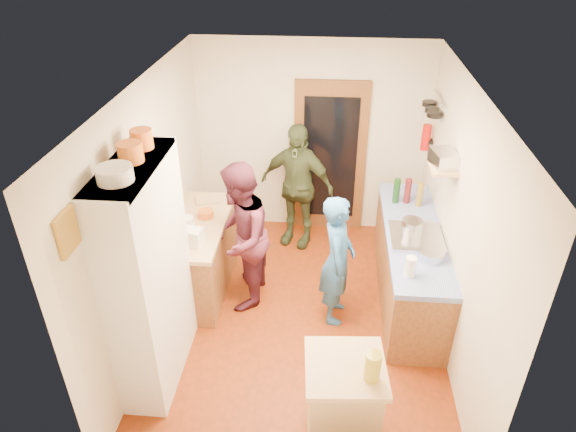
# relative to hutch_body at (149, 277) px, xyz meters

# --- Properties ---
(floor) EXTENTS (3.00, 4.00, 0.02)m
(floor) POSITION_rel_hutch_body_xyz_m (1.30, 0.80, -1.11)
(floor) COLOR maroon
(floor) RESTS_ON ground
(ceiling) EXTENTS (3.00, 4.00, 0.02)m
(ceiling) POSITION_rel_hutch_body_xyz_m (1.30, 0.80, 1.51)
(ceiling) COLOR silver
(ceiling) RESTS_ON ground
(wall_back) EXTENTS (3.00, 0.02, 2.60)m
(wall_back) POSITION_rel_hutch_body_xyz_m (1.30, 2.81, 0.20)
(wall_back) COLOR beige
(wall_back) RESTS_ON ground
(wall_front) EXTENTS (3.00, 0.02, 2.60)m
(wall_front) POSITION_rel_hutch_body_xyz_m (1.30, -1.21, 0.20)
(wall_front) COLOR beige
(wall_front) RESTS_ON ground
(wall_left) EXTENTS (0.02, 4.00, 2.60)m
(wall_left) POSITION_rel_hutch_body_xyz_m (-0.21, 0.80, 0.20)
(wall_left) COLOR beige
(wall_left) RESTS_ON ground
(wall_right) EXTENTS (0.02, 4.00, 2.60)m
(wall_right) POSITION_rel_hutch_body_xyz_m (2.81, 0.80, 0.20)
(wall_right) COLOR beige
(wall_right) RESTS_ON ground
(door_frame) EXTENTS (0.95, 0.06, 2.10)m
(door_frame) POSITION_rel_hutch_body_xyz_m (1.55, 2.77, -0.05)
(door_frame) COLOR brown
(door_frame) RESTS_ON ground
(door_glass) EXTENTS (0.70, 0.02, 1.70)m
(door_glass) POSITION_rel_hutch_body_xyz_m (1.55, 2.74, -0.05)
(door_glass) COLOR black
(door_glass) RESTS_ON door_frame
(hutch_body) EXTENTS (0.40, 1.20, 2.20)m
(hutch_body) POSITION_rel_hutch_body_xyz_m (0.00, 0.00, 0.00)
(hutch_body) COLOR silver
(hutch_body) RESTS_ON ground
(hutch_top_shelf) EXTENTS (0.40, 1.14, 0.04)m
(hutch_top_shelf) POSITION_rel_hutch_body_xyz_m (0.00, 0.00, 1.08)
(hutch_top_shelf) COLOR silver
(hutch_top_shelf) RESTS_ON hutch_body
(plate_stack) EXTENTS (0.27, 0.27, 0.11)m
(plate_stack) POSITION_rel_hutch_body_xyz_m (0.00, -0.28, 1.16)
(plate_stack) COLOR white
(plate_stack) RESTS_ON hutch_top_shelf
(orange_pot_a) EXTENTS (0.20, 0.20, 0.16)m
(orange_pot_a) POSITION_rel_hutch_body_xyz_m (0.00, 0.06, 1.18)
(orange_pot_a) COLOR orange
(orange_pot_a) RESTS_ON hutch_top_shelf
(orange_pot_b) EXTENTS (0.18, 0.18, 0.16)m
(orange_pot_b) POSITION_rel_hutch_body_xyz_m (0.00, 0.32, 1.18)
(orange_pot_b) COLOR orange
(orange_pot_b) RESTS_ON hutch_top_shelf
(left_counter_base) EXTENTS (0.60, 1.40, 0.85)m
(left_counter_base) POSITION_rel_hutch_body_xyz_m (0.10, 1.25, -0.68)
(left_counter_base) COLOR #966436
(left_counter_base) RESTS_ON ground
(left_counter_top) EXTENTS (0.64, 1.44, 0.05)m
(left_counter_top) POSITION_rel_hutch_body_xyz_m (0.10, 1.25, -0.23)
(left_counter_top) COLOR #D7B97B
(left_counter_top) RESTS_ON left_counter_base
(toaster) EXTENTS (0.27, 0.20, 0.18)m
(toaster) POSITION_rel_hutch_body_xyz_m (0.15, 0.84, -0.11)
(toaster) COLOR white
(toaster) RESTS_ON left_counter_top
(kettle) EXTENTS (0.17, 0.17, 0.16)m
(kettle) POSITION_rel_hutch_body_xyz_m (0.05, 1.09, -0.12)
(kettle) COLOR white
(kettle) RESTS_ON left_counter_top
(orange_bowl) EXTENTS (0.22, 0.22, 0.08)m
(orange_bowl) POSITION_rel_hutch_body_xyz_m (0.18, 1.39, -0.16)
(orange_bowl) COLOR orange
(orange_bowl) RESTS_ON left_counter_top
(chopping_board) EXTENTS (0.35, 0.30, 0.02)m
(chopping_board) POSITION_rel_hutch_body_xyz_m (0.12, 1.77, -0.19)
(chopping_board) COLOR #D7B97B
(chopping_board) RESTS_ON left_counter_top
(right_counter_base) EXTENTS (0.60, 2.20, 0.84)m
(right_counter_base) POSITION_rel_hutch_body_xyz_m (2.50, 1.30, -0.68)
(right_counter_base) COLOR #966436
(right_counter_base) RESTS_ON ground
(right_counter_top) EXTENTS (0.62, 2.22, 0.06)m
(right_counter_top) POSITION_rel_hutch_body_xyz_m (2.50, 1.30, -0.23)
(right_counter_top) COLOR #132BAB
(right_counter_top) RESTS_ON right_counter_base
(hob) EXTENTS (0.55, 0.58, 0.04)m
(hob) POSITION_rel_hutch_body_xyz_m (2.50, 1.15, -0.18)
(hob) COLOR silver
(hob) RESTS_ON right_counter_top
(pot_on_hob) EXTENTS (0.22, 0.22, 0.14)m
(pot_on_hob) POSITION_rel_hutch_body_xyz_m (2.45, 1.22, -0.09)
(pot_on_hob) COLOR silver
(pot_on_hob) RESTS_ON hob
(bottle_a) EXTENTS (0.09, 0.09, 0.30)m
(bottle_a) POSITION_rel_hutch_body_xyz_m (2.35, 1.93, -0.05)
(bottle_a) COLOR #143F14
(bottle_a) RESTS_ON right_counter_top
(bottle_b) EXTENTS (0.09, 0.09, 0.31)m
(bottle_b) POSITION_rel_hutch_body_xyz_m (2.48, 1.93, -0.05)
(bottle_b) COLOR #591419
(bottle_b) RESTS_ON right_counter_top
(bottle_c) EXTENTS (0.08, 0.08, 0.30)m
(bottle_c) POSITION_rel_hutch_body_xyz_m (2.61, 1.86, -0.05)
(bottle_c) COLOR olive
(bottle_c) RESTS_ON right_counter_top
(paper_towel) EXTENTS (0.10, 0.10, 0.21)m
(paper_towel) POSITION_rel_hutch_body_xyz_m (2.35, 0.49, -0.09)
(paper_towel) COLOR white
(paper_towel) RESTS_ON right_counter_top
(mixing_bowl) EXTENTS (0.33, 0.33, 0.10)m
(mixing_bowl) POSITION_rel_hutch_body_xyz_m (2.60, 0.79, -0.15)
(mixing_bowl) COLOR silver
(mixing_bowl) RESTS_ON right_counter_top
(island_base) EXTENTS (0.59, 0.59, 0.86)m
(island_base) POSITION_rel_hutch_body_xyz_m (1.74, -0.69, -0.67)
(island_base) COLOR #D7B97B
(island_base) RESTS_ON ground
(island_top) EXTENTS (0.67, 0.67, 0.05)m
(island_top) POSITION_rel_hutch_body_xyz_m (1.74, -0.69, -0.22)
(island_top) COLOR #D7B97B
(island_top) RESTS_ON island_base
(cutting_board) EXTENTS (0.37, 0.31, 0.02)m
(cutting_board) POSITION_rel_hutch_body_xyz_m (1.69, -0.65, -0.21)
(cutting_board) COLOR white
(cutting_board) RESTS_ON island_top
(oil_jar) EXTENTS (0.13, 0.13, 0.24)m
(oil_jar) POSITION_rel_hutch_body_xyz_m (1.93, -0.80, -0.07)
(oil_jar) COLOR #AD9E2D
(oil_jar) RESTS_ON island_top
(pan_rail) EXTENTS (0.02, 0.65, 0.02)m
(pan_rail) POSITION_rel_hutch_body_xyz_m (2.76, 2.33, 0.95)
(pan_rail) COLOR silver
(pan_rail) RESTS_ON wall_right
(pan_hang_a) EXTENTS (0.18, 0.18, 0.05)m
(pan_hang_a) POSITION_rel_hutch_body_xyz_m (2.70, 2.15, 0.82)
(pan_hang_a) COLOR black
(pan_hang_a) RESTS_ON pan_rail
(pan_hang_b) EXTENTS (0.16, 0.16, 0.05)m
(pan_hang_b) POSITION_rel_hutch_body_xyz_m (2.70, 2.35, 0.80)
(pan_hang_b) COLOR black
(pan_hang_b) RESTS_ON pan_rail
(pan_hang_c) EXTENTS (0.17, 0.17, 0.05)m
(pan_hang_c) POSITION_rel_hutch_body_xyz_m (2.70, 2.55, 0.81)
(pan_hang_c) COLOR black
(pan_hang_c) RESTS_ON pan_rail
(wall_shelf) EXTENTS (0.26, 0.42, 0.03)m
(wall_shelf) POSITION_rel_hutch_body_xyz_m (2.67, 1.25, 0.60)
(wall_shelf) COLOR #D7B97B
(wall_shelf) RESTS_ON wall_right
(radio) EXTENTS (0.28, 0.34, 0.15)m
(radio) POSITION_rel_hutch_body_xyz_m (2.67, 1.25, 0.69)
(radio) COLOR silver
(radio) RESTS_ON wall_shelf
(ext_bracket) EXTENTS (0.06, 0.10, 0.04)m
(ext_bracket) POSITION_rel_hutch_body_xyz_m (2.77, 2.50, 0.35)
(ext_bracket) COLOR black
(ext_bracket) RESTS_ON wall_right
(fire_extinguisher) EXTENTS (0.11, 0.11, 0.32)m
(fire_extinguisher) POSITION_rel_hutch_body_xyz_m (2.71, 2.50, 0.40)
(fire_extinguisher) COLOR red
(fire_extinguisher) RESTS_ON wall_right
(picture_frame) EXTENTS (0.03, 0.25, 0.30)m
(picture_frame) POSITION_rel_hutch_body_xyz_m (-0.18, -0.75, 0.95)
(picture_frame) COLOR gold
(picture_frame) RESTS_ON wall_left
(person_hob) EXTENTS (0.38, 0.56, 1.49)m
(person_hob) POSITION_rel_hutch_body_xyz_m (1.70, 0.87, -0.35)
(person_hob) COLOR #2D63A6
(person_hob) RESTS_ON ground
(person_left) EXTENTS (0.67, 0.85, 1.71)m
(person_left) POSITION_rel_hutch_body_xyz_m (0.65, 1.11, -0.24)
(person_left) COLOR #4D1C2C
(person_left) RESTS_ON ground
(person_back) EXTENTS (1.07, 0.70, 1.68)m
(person_back) POSITION_rel_hutch_body_xyz_m (1.15, 2.34, -0.26)
(person_back) COLOR #333C23
(person_back) RESTS_ON ground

